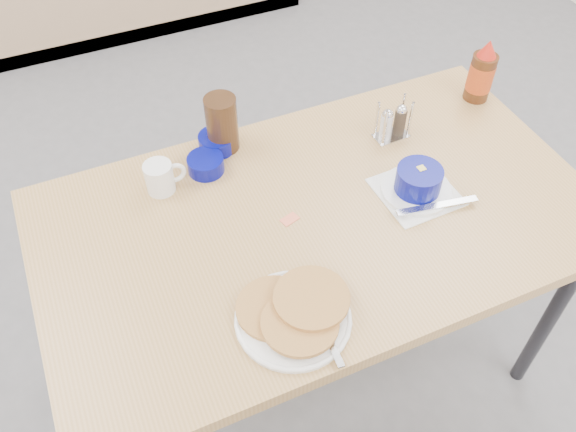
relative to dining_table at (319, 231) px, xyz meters
name	(u,v)px	position (x,y,z in m)	size (l,w,h in m)	color
ground	(344,428)	(0.00, -0.25, -0.70)	(6.00, 6.00, 0.00)	slate
dining_table	(319,231)	(0.00, 0.00, 0.00)	(1.40, 0.80, 0.76)	tan
pancake_plate	(294,314)	(-0.18, -0.25, 0.08)	(0.26, 0.28, 0.05)	white
coffee_mug	(161,177)	(-0.33, 0.25, 0.11)	(0.11, 0.07, 0.08)	white
grits_setting	(418,183)	(0.26, -0.03, 0.10)	(0.22, 0.20, 0.08)	white
creamer_bowl	(217,142)	(-0.15, 0.34, 0.08)	(0.10, 0.10, 0.05)	#050973
butter_bowl	(206,164)	(-0.21, 0.27, 0.08)	(0.10, 0.10, 0.04)	#050973
amber_tumbler	(222,124)	(-0.13, 0.34, 0.14)	(0.09, 0.09, 0.16)	#331E10
condiment_caddy	(393,125)	(0.32, 0.19, 0.10)	(0.10, 0.06, 0.12)	silver
syrup_bottle	(481,74)	(0.64, 0.24, 0.15)	(0.08, 0.08, 0.20)	#47230F
sugar_wrapper	(290,219)	(-0.07, 0.02, 0.06)	(0.04, 0.03, 0.00)	#F87352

